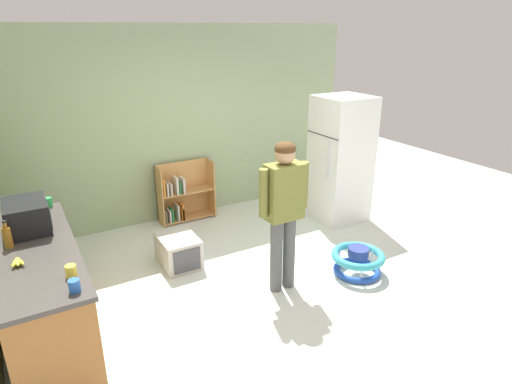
% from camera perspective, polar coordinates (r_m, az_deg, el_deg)
% --- Properties ---
extents(ground_plane, '(12.00, 12.00, 0.00)m').
position_cam_1_polar(ground_plane, '(4.88, 2.25, -12.04)').
color(ground_plane, silver).
rests_on(ground_plane, ground).
extents(back_wall, '(5.20, 0.06, 2.70)m').
position_cam_1_polar(back_wall, '(6.33, -8.96, 8.73)').
color(back_wall, '#9CAF85').
rests_on(back_wall, ground).
extents(kitchen_counter, '(0.65, 2.04, 0.90)m').
position_cam_1_polar(kitchen_counter, '(4.37, -26.04, -11.70)').
color(kitchen_counter, '#A16430').
rests_on(kitchen_counter, ground).
extents(refrigerator, '(0.73, 0.68, 1.78)m').
position_cam_1_polar(refrigerator, '(6.30, 11.03, 4.21)').
color(refrigerator, white).
rests_on(refrigerator, ground).
extents(bookshelf, '(0.80, 0.28, 0.85)m').
position_cam_1_polar(bookshelf, '(6.37, -9.66, -0.44)').
color(bookshelf, tan).
rests_on(bookshelf, ground).
extents(standing_person, '(0.57, 0.22, 1.62)m').
position_cam_1_polar(standing_person, '(4.39, 3.67, -1.62)').
color(standing_person, '#525456').
rests_on(standing_person, ground).
extents(baby_walker, '(0.60, 0.60, 0.32)m').
position_cam_1_polar(baby_walker, '(5.15, 13.17, -8.74)').
color(baby_walker, blue).
rests_on(baby_walker, ground).
extents(pet_carrier, '(0.42, 0.55, 0.36)m').
position_cam_1_polar(pet_carrier, '(5.25, -10.10, -7.59)').
color(pet_carrier, beige).
rests_on(pet_carrier, ground).
extents(microwave, '(0.37, 0.48, 0.28)m').
position_cam_1_polar(microwave, '(4.47, -27.82, -2.82)').
color(microwave, black).
rests_on(microwave, kitchen_counter).
extents(banana_bunch, '(0.12, 0.16, 0.04)m').
position_cam_1_polar(banana_bunch, '(3.92, -28.77, -8.01)').
color(banana_bunch, yellow).
rests_on(banana_bunch, kitchen_counter).
extents(amber_bottle, '(0.07, 0.07, 0.25)m').
position_cam_1_polar(amber_bottle, '(4.23, -29.79, -5.10)').
color(amber_bottle, '#9E661E').
rests_on(amber_bottle, kitchen_counter).
extents(yellow_cup, '(0.08, 0.08, 0.09)m').
position_cam_1_polar(yellow_cup, '(3.57, -23.06, -9.51)').
color(yellow_cup, yellow).
rests_on(yellow_cup, kitchen_counter).
extents(blue_cup, '(0.08, 0.08, 0.09)m').
position_cam_1_polar(blue_cup, '(3.37, -22.70, -11.27)').
color(blue_cup, blue).
rests_on(blue_cup, kitchen_counter).
extents(green_cup, '(0.08, 0.08, 0.09)m').
position_cam_1_polar(green_cup, '(5.00, -25.58, -1.21)').
color(green_cup, green).
rests_on(green_cup, kitchen_counter).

